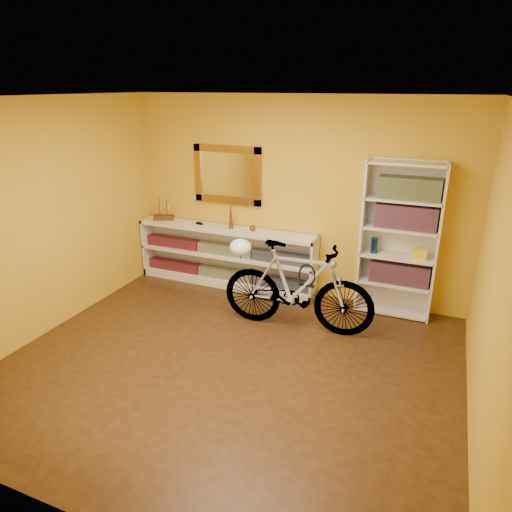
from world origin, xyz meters
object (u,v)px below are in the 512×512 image
at_px(console_unit, 226,256).
at_px(bicycle, 297,287).
at_px(helmet, 240,247).
at_px(bookcase, 399,241).

xyz_separation_m(console_unit, bicycle, (1.32, -0.83, 0.11)).
bearing_deg(helmet, bookcase, 28.36).
bearing_deg(console_unit, bookcase, 0.62).
xyz_separation_m(bookcase, bicycle, (-0.98, -0.85, -0.42)).
height_order(bicycle, helmet, bicycle).
distance_m(bicycle, helmet, 0.80).
xyz_separation_m(console_unit, bookcase, (2.30, 0.03, 0.52)).
distance_m(console_unit, helmet, 1.19).
distance_m(bookcase, helmet, 1.90).
height_order(bookcase, helmet, bookcase).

